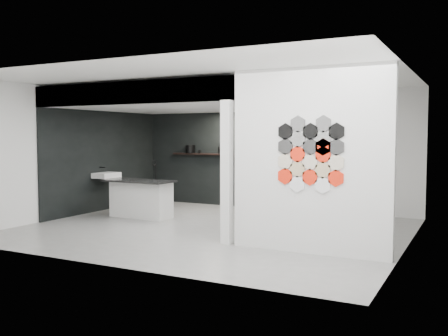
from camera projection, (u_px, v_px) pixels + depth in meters
floor at (212, 229)px, 9.48m from camera, size 7.00×6.00×0.01m
partition_panel at (310, 161)px, 7.48m from camera, size 2.45×0.15×2.80m
bay_clad_back at (223, 159)px, 12.63m from camera, size 4.40×0.04×2.35m
bay_clad_left at (104, 161)px, 11.87m from camera, size 0.04×4.00×2.35m
bulkhead at (181, 100)px, 10.79m from camera, size 4.40×4.00×0.40m
corner_column at (227, 173)px, 8.14m from camera, size 0.16×0.16×2.35m
fascia_beam at (125, 93)px, 9.08m from camera, size 4.40×0.16×0.40m
wall_basin at (106, 175)px, 11.61m from camera, size 0.40×0.60×0.12m
display_shelf at (225, 154)px, 12.48m from camera, size 3.00×0.15×0.04m
kitchen_island at (141, 198)px, 10.80m from camera, size 1.57×0.74×1.25m
stockpot at (190, 149)px, 12.93m from camera, size 0.30×0.30×0.21m
kettle at (267, 151)px, 11.95m from camera, size 0.20×0.20×0.15m
glass_bowl at (275, 152)px, 11.86m from camera, size 0.16×0.16×0.10m
glass_vase at (275, 151)px, 11.86m from camera, size 0.12×0.12×0.16m
bottle_dark at (219, 150)px, 12.54m from camera, size 0.09×0.09×0.17m
utensil_cup at (199, 151)px, 12.81m from camera, size 0.08×0.08×0.09m
hex_tile_cluster at (311, 154)px, 7.38m from camera, size 1.04×0.02×1.16m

